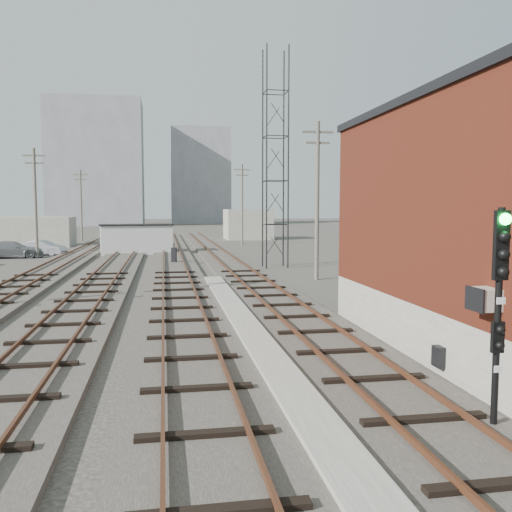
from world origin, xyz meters
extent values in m
plane|color=#282621|center=(0.00, 60.00, 0.00)|extent=(320.00, 320.00, 0.00)
cube|color=#332D28|center=(2.50, 39.00, 0.10)|extent=(3.20, 90.00, 0.20)
cube|color=#4C2816|center=(1.78, 39.00, 0.33)|extent=(0.07, 90.00, 0.12)
cube|color=#4C2816|center=(3.22, 39.00, 0.33)|extent=(0.07, 90.00, 0.12)
cube|color=#332D28|center=(-1.50, 39.00, 0.10)|extent=(3.20, 90.00, 0.20)
cube|color=#4C2816|center=(-2.22, 39.00, 0.33)|extent=(0.07, 90.00, 0.12)
cube|color=#4C2816|center=(-0.78, 39.00, 0.33)|extent=(0.07, 90.00, 0.12)
cube|color=#332D28|center=(-5.50, 39.00, 0.10)|extent=(3.20, 90.00, 0.20)
cube|color=#4C2816|center=(-6.22, 39.00, 0.33)|extent=(0.07, 90.00, 0.12)
cube|color=#4C2816|center=(-4.78, 39.00, 0.33)|extent=(0.07, 90.00, 0.12)
cube|color=#332D28|center=(-9.50, 39.00, 0.10)|extent=(3.20, 90.00, 0.20)
cube|color=#4C2816|center=(-10.22, 39.00, 0.33)|extent=(0.07, 90.00, 0.12)
cube|color=#4C2816|center=(-8.78, 39.00, 0.33)|extent=(0.07, 90.00, 0.12)
cube|color=gray|center=(0.50, 14.00, 0.13)|extent=(0.90, 28.00, 0.26)
cube|color=gray|center=(7.50, 12.00, 0.75)|extent=(6.00, 12.00, 1.50)
cube|color=#501C12|center=(7.50, 12.00, 4.25)|extent=(6.00, 12.00, 5.50)
cube|color=beige|center=(4.28, 8.00, 2.25)|extent=(0.45, 0.62, 0.45)
cube|color=black|center=(4.40, 10.00, 0.50)|extent=(0.20, 0.35, 0.50)
cylinder|color=black|center=(4.75, 34.25, 7.50)|extent=(0.10, 0.10, 15.00)
cylinder|color=black|center=(6.25, 34.25, 7.50)|extent=(0.10, 0.10, 15.00)
cylinder|color=black|center=(4.75, 35.75, 7.50)|extent=(0.10, 0.10, 15.00)
cylinder|color=black|center=(6.25, 35.75, 7.50)|extent=(0.10, 0.10, 15.00)
cylinder|color=#595147|center=(-12.50, 45.00, 4.50)|extent=(0.24, 0.24, 9.00)
cube|color=#595147|center=(-12.50, 45.00, 8.40)|extent=(1.80, 0.12, 0.12)
cube|color=#595147|center=(-12.50, 45.00, 7.80)|extent=(1.40, 0.12, 0.12)
cylinder|color=#595147|center=(-12.50, 70.00, 4.50)|extent=(0.24, 0.24, 9.00)
cube|color=#595147|center=(-12.50, 70.00, 8.40)|extent=(1.80, 0.12, 0.12)
cube|color=#595147|center=(-12.50, 70.00, 7.80)|extent=(1.40, 0.12, 0.12)
cylinder|color=#595147|center=(6.50, 28.00, 4.50)|extent=(0.24, 0.24, 9.00)
cube|color=#595147|center=(6.50, 28.00, 8.40)|extent=(1.80, 0.12, 0.12)
cube|color=#595147|center=(6.50, 28.00, 7.80)|extent=(1.40, 0.12, 0.12)
cylinder|color=#595147|center=(6.50, 58.00, 4.50)|extent=(0.24, 0.24, 9.00)
cube|color=#595147|center=(6.50, 58.00, 8.40)|extent=(1.80, 0.12, 0.12)
cube|color=#595147|center=(6.50, 58.00, 7.80)|extent=(1.40, 0.12, 0.12)
cube|color=gray|center=(-18.00, 135.00, 15.00)|extent=(22.00, 14.00, 30.00)
cube|color=gray|center=(8.00, 150.00, 13.00)|extent=(16.00, 12.00, 26.00)
cube|color=gray|center=(-16.00, 60.00, 1.60)|extent=(8.00, 5.00, 3.20)
cube|color=gray|center=(9.00, 70.00, 2.00)|extent=(6.00, 6.00, 4.00)
cube|color=gray|center=(3.70, 6.68, 0.05)|extent=(0.40, 0.40, 0.10)
cylinder|color=black|center=(3.70, 6.68, 2.06)|extent=(0.12, 0.12, 4.11)
cube|color=black|center=(3.70, 6.66, 3.44)|extent=(0.27, 0.10, 1.23)
sphere|color=#0CE533|center=(3.70, 6.57, 3.91)|extent=(0.21, 0.21, 0.21)
sphere|color=black|center=(3.70, 6.57, 3.60)|extent=(0.21, 0.21, 0.21)
sphere|color=black|center=(3.70, 6.57, 3.29)|extent=(0.21, 0.21, 0.21)
sphere|color=black|center=(3.70, 6.57, 2.98)|extent=(0.21, 0.21, 0.21)
cube|color=black|center=(3.70, 6.66, 1.80)|extent=(0.23, 0.09, 0.57)
cube|color=white|center=(3.70, 6.60, 2.47)|extent=(0.16, 0.02, 0.12)
cube|color=white|center=(3.70, 6.60, 1.23)|extent=(0.16, 0.02, 0.12)
cube|color=black|center=(-1.44, 37.93, 0.69)|extent=(0.43, 0.43, 1.14)
cylinder|color=black|center=(-1.44, 37.93, 1.43)|extent=(0.09, 0.09, 0.34)
cube|color=silver|center=(-4.62, 47.88, 1.30)|extent=(6.51, 3.37, 2.60)
cube|color=black|center=(-4.62, 47.88, 2.65)|extent=(6.74, 3.60, 0.12)
imported|color=#A8AAB0|center=(-12.68, 48.07, 0.65)|extent=(4.16, 2.40, 1.30)
imported|color=gray|center=(-14.58, 45.61, 0.70)|extent=(4.91, 2.17, 1.40)
camera|label=1|loc=(-2.15, -1.97, 4.09)|focal=38.00mm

